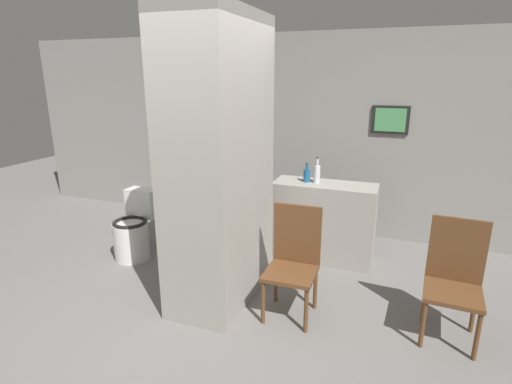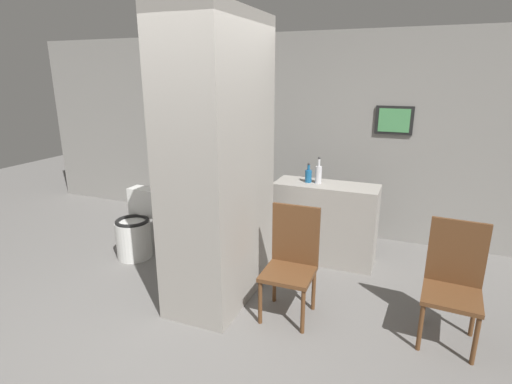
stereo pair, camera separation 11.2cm
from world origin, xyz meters
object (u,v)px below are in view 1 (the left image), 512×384
(chair_by_doorway, at_px, (454,277))
(bottle_tall, at_px, (317,173))
(bicycle, at_px, (231,219))
(toilet, at_px, (134,230))
(chair_near_pillar, at_px, (293,258))

(chair_by_doorway, xyz_separation_m, bottle_tall, (-1.36, 1.04, 0.50))
(bicycle, height_order, bottle_tall, bottle_tall)
(toilet, xyz_separation_m, bottle_tall, (1.98, 0.72, 0.69))
(bottle_tall, bearing_deg, bicycle, 178.64)
(bicycle, bearing_deg, toilet, -140.54)
(chair_near_pillar, relative_size, bicycle, 0.57)
(toilet, distance_m, chair_near_pillar, 2.10)
(toilet, height_order, chair_near_pillar, chair_near_pillar)
(toilet, xyz_separation_m, chair_near_pillar, (2.05, -0.45, 0.19))
(chair_by_doorway, bearing_deg, bicycle, 160.02)
(chair_near_pillar, height_order, bottle_tall, bottle_tall)
(bicycle, bearing_deg, chair_near_pillar, -46.35)
(chair_near_pillar, height_order, chair_by_doorway, same)
(bottle_tall, bearing_deg, chair_near_pillar, -86.85)
(bicycle, bearing_deg, chair_by_doorway, -23.59)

